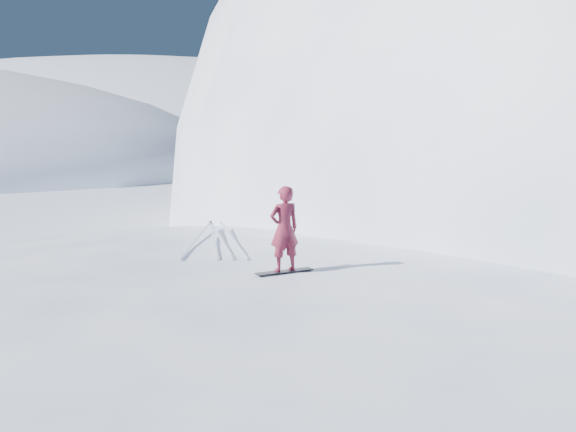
% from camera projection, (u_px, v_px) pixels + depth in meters
% --- Properties ---
extents(ground, '(400.00, 400.00, 0.00)m').
position_uv_depth(ground, '(260.00, 405.00, 12.94)').
color(ground, white).
rests_on(ground, ground).
extents(near_ridge, '(36.00, 28.00, 4.80)m').
position_uv_depth(near_ridge, '(315.00, 354.00, 15.82)').
color(near_ridge, white).
rests_on(near_ridge, ground).
extents(peak_shoulder, '(28.00, 24.00, 18.00)m').
position_uv_depth(peak_shoulder, '(510.00, 238.00, 31.86)').
color(peak_shoulder, white).
rests_on(peak_shoulder, ground).
extents(far_ridge_c, '(140.00, 90.00, 36.00)m').
position_uv_depth(far_ridge_c, '(126.00, 152.00, 124.66)').
color(far_ridge_c, white).
rests_on(far_ridge_c, ground).
extents(wind_bumps, '(16.00, 14.40, 1.00)m').
position_uv_depth(wind_bumps, '(248.00, 365.00, 15.08)').
color(wind_bumps, white).
rests_on(wind_bumps, ground).
extents(snowboard, '(1.27, 0.91, 0.02)m').
position_uv_depth(snowboard, '(284.00, 271.00, 14.12)').
color(snowboard, black).
rests_on(snowboard, near_ridge).
extents(snowboarder, '(0.82, 0.74, 1.88)m').
position_uv_depth(snowboarder, '(284.00, 229.00, 13.98)').
color(snowboarder, maroon).
rests_on(snowboarder, snowboard).
extents(board_tracks, '(2.15, 5.99, 0.04)m').
position_uv_depth(board_tracks, '(216.00, 237.00, 18.32)').
color(board_tracks, silver).
rests_on(board_tracks, ground).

